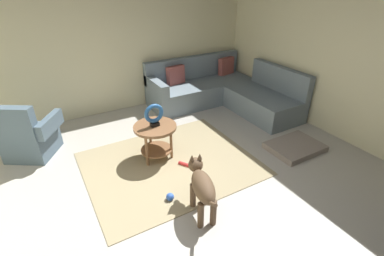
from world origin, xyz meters
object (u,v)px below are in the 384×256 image
(dog, at_px, (202,186))
(dog_toy_rope, at_px, (185,164))
(torus_sculpture, at_px, (154,115))
(dog_toy_ball, at_px, (170,197))
(armchair, at_px, (28,137))
(dog_bed_mat, at_px, (295,147))
(side_table, at_px, (155,133))
(sectional_couch, at_px, (223,92))

(dog, bearing_deg, dog_toy_rope, 88.68)
(torus_sculpture, xyz_separation_m, dog_toy_ball, (-0.22, -0.89, -0.66))
(armchair, height_order, dog_toy_rope, armchair)
(torus_sculpture, height_order, dog_bed_mat, torus_sculpture)
(side_table, height_order, dog_toy_ball, side_table)
(torus_sculpture, bearing_deg, dog, -89.81)
(dog_toy_ball, height_order, dog_toy_rope, dog_toy_ball)
(armchair, bearing_deg, dog, -22.13)
(sectional_couch, distance_m, dog_toy_ball, 2.94)
(torus_sculpture, bearing_deg, side_table, 86.42)
(dog, height_order, dog_toy_rope, dog)
(armchair, xyz_separation_m, side_table, (1.57, -0.99, 0.09))
(sectional_couch, relative_size, dog, 2.71)
(dog_toy_ball, xyz_separation_m, dog_toy_rope, (0.48, 0.51, -0.02))
(torus_sculpture, distance_m, dog_toy_rope, 0.82)
(side_table, distance_m, dog_toy_ball, 0.99)
(torus_sculpture, distance_m, dog_toy_ball, 1.13)
(armchair, height_order, dog, armchair)
(side_table, bearing_deg, dog_toy_ball, -104.00)
(side_table, relative_size, torus_sculpture, 1.84)
(dog, bearing_deg, side_table, 105.31)
(sectional_couch, xyz_separation_m, dog_toy_ball, (-2.16, -1.98, -0.24))
(sectional_couch, xyz_separation_m, dog_bed_mat, (-0.01, -1.94, -0.24))
(sectional_couch, height_order, dog_toy_rope, sectional_couch)
(torus_sculpture, bearing_deg, dog_toy_ball, -104.00)
(dog_bed_mat, bearing_deg, armchair, 152.34)
(torus_sculpture, distance_m, dog, 1.28)
(sectional_couch, bearing_deg, side_table, -150.62)
(armchair, height_order, dog_toy_ball, armchair)
(side_table, relative_size, dog_bed_mat, 0.75)
(armchair, xyz_separation_m, dog, (1.58, -2.22, 0.05))
(side_table, bearing_deg, armchair, 147.87)
(torus_sculpture, xyz_separation_m, dog_toy_rope, (0.26, -0.37, -0.69))
(sectional_couch, distance_m, side_table, 2.23)
(dog, relative_size, dog_toy_ball, 8.67)
(dog_toy_rope, bearing_deg, armchair, 143.38)
(side_table, bearing_deg, torus_sculpture, -93.58)
(armchair, xyz_separation_m, dog_toy_rope, (1.83, -1.36, -0.30))
(armchair, relative_size, side_table, 1.66)
(dog, distance_m, dog_toy_rope, 0.97)
(sectional_couch, xyz_separation_m, armchair, (-3.51, -0.10, 0.03))
(dog_toy_ball, bearing_deg, dog_bed_mat, 1.01)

